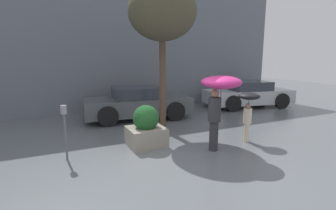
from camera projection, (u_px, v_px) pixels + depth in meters
ground_plane at (166, 166)px, 5.86m from camera, size 40.00×40.00×0.00m
building_facade at (101, 42)px, 11.07m from camera, size 18.00×0.30×6.00m
planter_box at (146, 128)px, 7.09m from camera, size 0.97×0.89×1.13m
person_adult at (219, 92)px, 6.51m from camera, size 1.00×1.00×1.94m
person_child at (248, 105)px, 7.39m from camera, size 0.61×0.61×1.40m
parked_car_near at (138, 103)px, 10.21m from camera, size 4.19×2.23×1.23m
parked_car_far at (248, 94)px, 12.57m from camera, size 4.29×2.46×1.23m
street_tree at (162, 13)px, 7.99m from camera, size 2.11×2.11×4.65m
parking_meter at (64, 121)px, 6.03m from camera, size 0.14×0.14×1.31m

